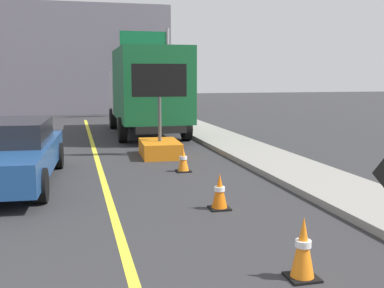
% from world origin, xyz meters
% --- Properties ---
extents(sidewalk_curb, '(1.82, 48.00, 0.14)m').
position_xyz_m(sidewalk_curb, '(4.60, 6.00, 0.07)').
color(sidewalk_curb, gray).
rests_on(sidewalk_curb, ground).
extents(lane_center_stripe, '(0.14, 36.00, 0.01)m').
position_xyz_m(lane_center_stripe, '(0.00, 6.00, 0.00)').
color(lane_center_stripe, yellow).
rests_on(lane_center_stripe, ground).
extents(arrow_board_trailer, '(1.60, 1.85, 2.70)m').
position_xyz_m(arrow_board_trailer, '(1.84, 11.79, 0.48)').
color(arrow_board_trailer, orange).
rests_on(arrow_board_trailer, ground).
extents(box_truck, '(2.68, 7.19, 3.36)m').
position_xyz_m(box_truck, '(2.25, 16.85, 1.82)').
color(box_truck, black).
rests_on(box_truck, ground).
extents(pickup_car, '(2.28, 5.25, 1.38)m').
position_xyz_m(pickup_car, '(-2.02, 9.05, 0.70)').
color(pickup_car, navy).
rests_on(pickup_car, ground).
extents(highway_guide_sign, '(2.79, 0.22, 5.00)m').
position_xyz_m(highway_guide_sign, '(3.91, 24.87, 3.42)').
color(highway_guide_sign, gray).
rests_on(highway_guide_sign, ground).
extents(far_building_block, '(16.37, 8.02, 6.72)m').
position_xyz_m(far_building_block, '(-2.69, 31.88, 3.36)').
color(far_building_block, slate).
rests_on(far_building_block, ground).
extents(traffic_cone_near_sign, '(0.36, 0.36, 0.75)m').
position_xyz_m(traffic_cone_near_sign, '(1.94, 3.00, 0.37)').
color(traffic_cone_near_sign, black).
rests_on(traffic_cone_near_sign, ground).
extents(traffic_cone_mid_lane, '(0.36, 0.36, 0.65)m').
position_xyz_m(traffic_cone_mid_lane, '(1.87, 6.03, 0.32)').
color(traffic_cone_mid_lane, black).
rests_on(traffic_cone_mid_lane, ground).
extents(traffic_cone_far_lane, '(0.36, 0.36, 0.61)m').
position_xyz_m(traffic_cone_far_lane, '(1.99, 9.41, 0.30)').
color(traffic_cone_far_lane, black).
rests_on(traffic_cone_far_lane, ground).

